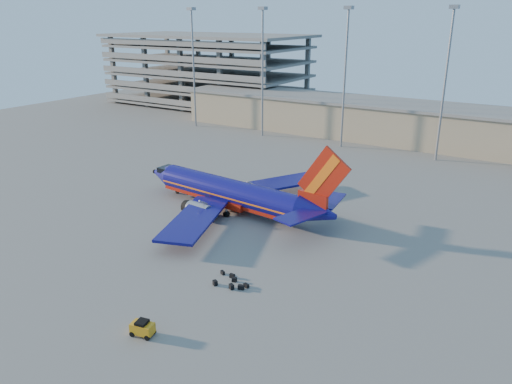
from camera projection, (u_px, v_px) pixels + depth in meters
ground at (243, 221)px, 68.93m from camera, size 220.00×220.00×0.00m
terminal_building at (428, 125)px, 108.75m from camera, size 122.00×16.00×8.50m
parking_garage at (208, 67)px, 155.15m from camera, size 62.00×32.00×21.40m
light_mast_row at (394, 66)px, 97.24m from camera, size 101.60×1.60×28.65m
aircraft_main at (235, 194)px, 71.95m from camera, size 35.43×33.96×12.00m
baggage_tug at (142, 328)px, 44.17m from camera, size 2.24×1.61×1.47m
luggage_pile at (232, 282)px, 52.74m from camera, size 4.38×2.86×0.53m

